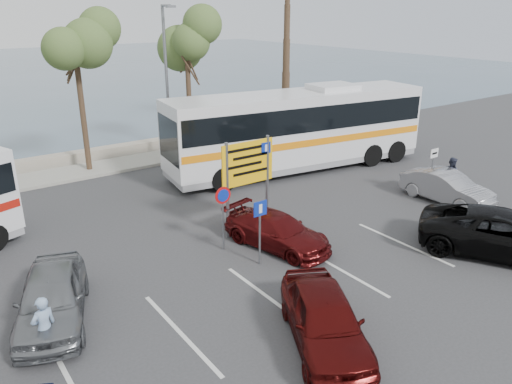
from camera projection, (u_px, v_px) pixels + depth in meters
ground at (279, 272)px, 16.08m from camera, size 120.00×120.00×0.00m
kerb_strip at (118, 165)px, 26.70m from camera, size 44.00×2.40×0.15m
seawall at (104, 153)px, 28.15m from camera, size 48.00×0.80×0.60m
tree_mid at (74, 38)px, 23.59m from camera, size 3.20×3.20×8.00m
tree_right at (186, 44)px, 27.05m from camera, size 3.20×3.20×7.40m
street_lamp_right at (167, 76)px, 26.41m from camera, size 0.45×1.15×8.01m
direction_sign at (248, 170)px, 18.22m from camera, size 2.20×0.12×3.60m
sign_no_stop at (223, 208)px, 17.02m from camera, size 0.60×0.08×2.35m
sign_parking at (260, 224)px, 16.06m from camera, size 0.50×0.07×2.25m
sign_taxi at (433, 166)px, 22.09m from camera, size 0.50×0.07×2.20m
lane_markings at (270, 297)px, 14.69m from camera, size 12.02×4.20×0.01m
coach_bus_right at (298, 132)px, 25.61m from camera, size 14.06×4.88×4.30m
car_silver_a at (52, 297)px, 13.35m from camera, size 3.06×4.58×1.45m
car_maroon at (277, 231)px, 17.59m from camera, size 2.57×4.41×1.20m
car_red at (325, 319)px, 12.43m from camera, size 3.46×4.51×1.43m
suv_black at (505, 234)px, 16.98m from camera, size 4.95×6.10×1.54m
car_silver_b at (446, 187)px, 21.67m from camera, size 1.47×4.09×1.34m
pedestrian_near at (45, 328)px, 11.91m from camera, size 0.68×0.53×1.65m
pedestrian_far at (451, 175)px, 22.81m from camera, size 0.66×0.83×1.65m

